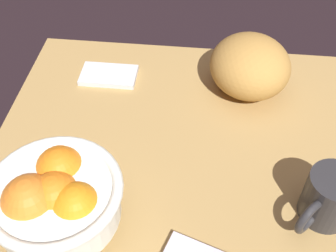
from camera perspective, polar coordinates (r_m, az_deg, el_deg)
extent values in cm
cube|color=#A9864B|center=(74.40, 2.78, -5.13)|extent=(70.31, 64.24, 3.00)
cylinder|color=white|center=(66.87, -14.02, -11.91)|extent=(10.81, 10.81, 2.45)
cylinder|color=white|center=(63.40, -14.71, -9.89)|extent=(17.87, 17.87, 6.02)
torus|color=white|center=(60.98, -15.23, -8.32)|extent=(19.47, 19.47, 1.60)
sphere|color=orange|center=(64.76, -14.31, -5.72)|extent=(7.27, 7.27, 7.27)
sphere|color=orange|center=(60.52, -12.27, -10.56)|extent=(6.91, 6.91, 6.91)
sphere|color=orange|center=(62.31, -18.06, -9.74)|extent=(8.03, 8.03, 8.03)
sphere|color=orange|center=(62.14, -14.98, -9.09)|extent=(7.19, 7.19, 7.19)
ellipsoid|color=#B3833D|center=(83.88, 11.00, 7.97)|extent=(19.66, 20.20, 11.22)
cube|color=silver|center=(89.01, -8.00, 6.81)|extent=(11.52, 6.86, 1.06)
cylinder|color=#2B2A2C|center=(67.69, 20.99, -8.93)|extent=(7.76, 7.76, 8.53)
torus|color=#2B2A2C|center=(64.71, 18.53, -11.54)|extent=(4.91, 5.23, 5.97)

